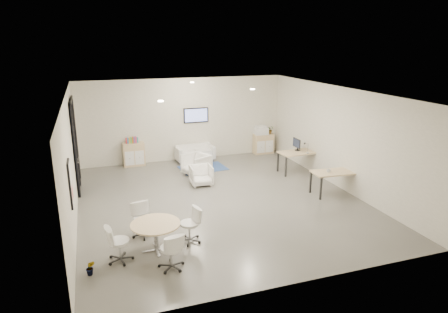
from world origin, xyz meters
name	(u,v)px	position (x,y,z in m)	size (l,w,h in m)	color
room_shell	(219,148)	(0.00, 0.00, 1.60)	(9.60, 10.60, 4.80)	#5B5A53
glass_door	(75,142)	(-3.95, 2.51, 1.50)	(0.09, 1.90, 2.85)	black
artwork	(70,184)	(-3.97, -1.60, 1.55)	(0.05, 0.54, 1.04)	black
wall_tv	(196,115)	(0.50, 4.46, 1.75)	(0.98, 0.06, 0.58)	black
ceiling_spots	(204,90)	(-0.20, 0.83, 3.18)	(3.14, 4.14, 0.03)	#FFEAC6
sideboard_left	(134,154)	(-2.00, 4.27, 0.44)	(0.79, 0.41, 0.88)	tan
sideboard_right	(263,144)	(3.33, 4.27, 0.41)	(0.82, 0.40, 0.82)	tan
books	(132,140)	(-2.03, 4.27, 0.99)	(0.46, 0.14, 0.22)	red
printer	(261,130)	(3.22, 4.28, 1.00)	(0.55, 0.47, 0.37)	white
loveseat	(195,154)	(0.32, 4.13, 0.30)	(1.50, 0.83, 0.54)	white
blue_rug	(203,168)	(0.37, 3.12, 0.01)	(1.67, 1.12, 0.01)	navy
armchair_left	(196,164)	(-0.05, 2.47, 0.41)	(0.80, 0.75, 0.83)	white
armchair_right	(201,174)	(-0.16, 1.45, 0.36)	(0.69, 0.65, 0.71)	white
desk_rear	(299,154)	(3.52, 1.59, 0.69)	(1.52, 0.84, 0.76)	tan
desk_front	(335,174)	(3.50, -0.63, 0.65)	(1.43, 0.79, 0.72)	tan
monitor	(297,144)	(3.48, 1.74, 1.00)	(0.20, 0.50, 0.44)	black
round_table	(156,227)	(-2.27, -2.35, 0.59)	(1.11, 1.11, 0.67)	tan
meeting_chairs	(156,234)	(-2.27, -2.35, 0.41)	(2.31, 2.31, 0.82)	white
plant_cabinet	(270,130)	(3.62, 4.29, 0.95)	(0.29, 0.33, 0.26)	#3F7F3F
plant_floor	(91,272)	(-3.70, -2.90, 0.07)	(0.18, 0.33, 0.15)	#3F7F3F
cup	(329,171)	(3.27, -0.65, 0.78)	(0.12, 0.10, 0.12)	white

